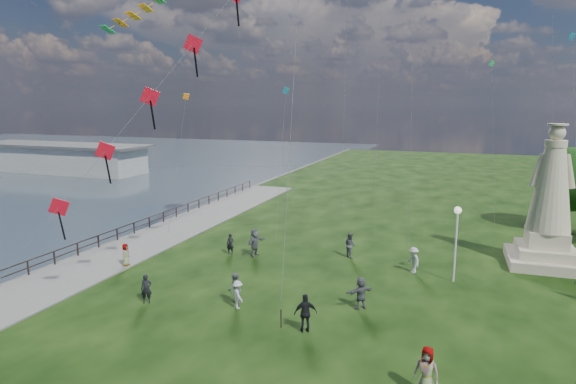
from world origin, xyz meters
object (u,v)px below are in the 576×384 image
at_px(statue, 549,213).
at_px(person_10, 126,256).
at_px(person_5, 255,242).
at_px(person_8, 414,260).
at_px(person_4, 427,371).
at_px(person_7, 350,245).
at_px(lamppost, 457,228).
at_px(person_1, 235,289).
at_px(person_0, 146,289).
at_px(person_11, 361,293).
at_px(person_2, 237,295).
at_px(pier_pavilion, 60,157).
at_px(person_3, 306,313).
at_px(person_6, 230,244).

xyz_separation_m(statue, person_10, (-25.22, -9.72, -2.72)).
relative_size(person_5, person_8, 1.16).
xyz_separation_m(person_4, person_10, (-19.15, 7.55, -0.20)).
bearing_deg(person_7, lamppost, -160.12).
relative_size(statue, person_5, 4.83).
bearing_deg(person_1, person_5, 161.54).
relative_size(person_0, person_11, 0.92).
distance_m(person_0, person_2, 4.91).
height_order(statue, person_7, statue).
xyz_separation_m(pier_pavilion, person_3, (53.69, -38.98, -0.93)).
height_order(person_0, person_10, person_0).
height_order(lamppost, person_10, lamppost).
xyz_separation_m(statue, person_6, (-20.15, -5.00, -2.71)).
distance_m(person_3, person_10, 14.27).
height_order(person_6, person_7, person_7).
height_order(person_3, person_6, person_3).
xyz_separation_m(pier_pavilion, person_2, (49.63, -37.76, -1.10)).
height_order(statue, person_2, statue).
relative_size(person_0, person_8, 0.95).
bearing_deg(lamppost, pier_pavilion, 153.42).
distance_m(person_4, person_10, 20.59).
bearing_deg(lamppost, person_1, -144.93).
height_order(statue, person_8, statue).
bearing_deg(person_4, person_10, 169.26).
distance_m(statue, person_7, 12.79).
bearing_deg(person_11, pier_pavilion, -79.37).
bearing_deg(person_5, person_4, -122.68).
distance_m(lamppost, person_5, 13.19).
height_order(person_1, person_10, person_1).
distance_m(person_6, person_8, 12.33).
bearing_deg(statue, person_11, -134.02).
height_order(person_1, person_8, person_1).
bearing_deg(person_11, person_1, -30.61).
relative_size(pier_pavilion, lamppost, 6.65).
xyz_separation_m(lamppost, person_11, (-4.36, -5.63, -2.42)).
height_order(statue, person_10, statue).
relative_size(lamppost, person_1, 2.66).
height_order(person_3, person_7, person_3).
relative_size(person_5, person_6, 1.29).
bearing_deg(person_8, person_2, -81.79).
bearing_deg(person_4, pier_pavilion, 155.39).
bearing_deg(statue, pier_pavilion, 157.47).
bearing_deg(pier_pavilion, person_10, -40.73).
xyz_separation_m(person_4, person_8, (-1.77, 12.86, -0.11)).
xyz_separation_m(person_1, person_2, (0.31, -0.35, -0.11)).
relative_size(lamppost, person_10, 3.12).
bearing_deg(person_10, person_2, -121.98).
height_order(lamppost, person_4, lamppost).
distance_m(person_5, person_6, 1.77).
bearing_deg(person_8, person_3, -60.44).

